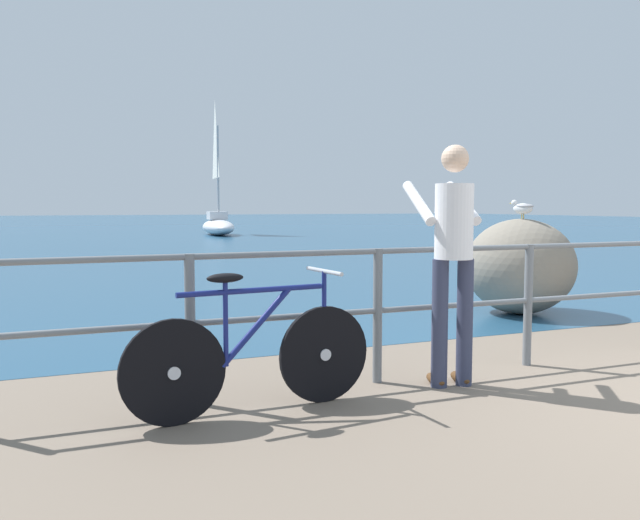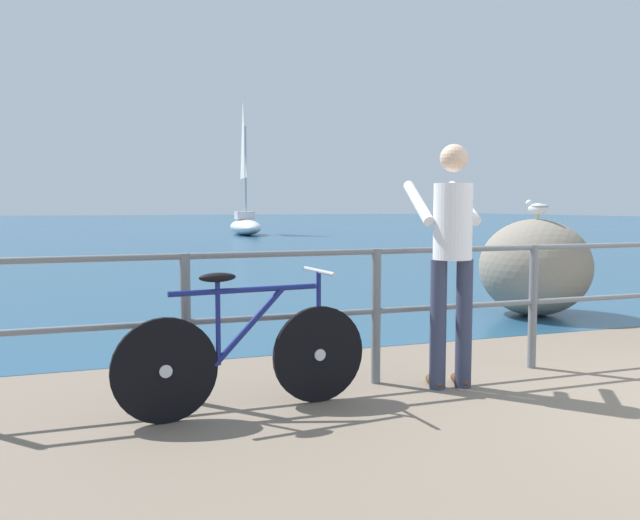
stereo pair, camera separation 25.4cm
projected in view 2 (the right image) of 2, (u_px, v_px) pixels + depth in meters
ground_plane at (218, 245)px, 22.73m from camera, size 120.00×120.00×0.10m
sea_surface at (151, 223)px, 48.97m from camera, size 120.00×90.00×0.01m
promenade_railing at (602, 287)px, 5.54m from camera, size 9.96×0.07×1.02m
bicycle at (246, 353)px, 4.18m from camera, size 1.70×0.48×0.92m
person_at_railing at (451, 253)px, 4.71m from camera, size 0.51×0.66×1.78m
breakwater_boulder_main at (535, 267)px, 7.89m from camera, size 1.35×1.32×1.18m
seagull at (537, 208)px, 7.76m from camera, size 0.20×0.34×0.23m
sailboat at (245, 219)px, 29.65m from camera, size 1.69×4.50×6.16m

